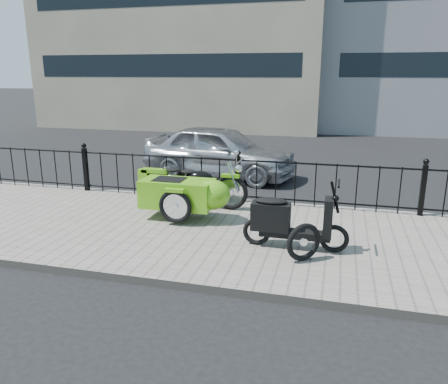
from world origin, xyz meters
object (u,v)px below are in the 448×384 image
(spare_tire, at_px, (304,242))
(sedan_car, at_px, (220,151))
(scooter, at_px, (288,221))
(motorcycle_sidecar, at_px, (189,192))

(spare_tire, distance_m, sedan_car, 5.81)
(scooter, relative_size, spare_tire, 2.87)
(motorcycle_sidecar, relative_size, sedan_car, 0.56)
(motorcycle_sidecar, bearing_deg, sedan_car, 96.92)
(sedan_car, bearing_deg, scooter, -144.26)
(motorcycle_sidecar, xyz_separation_m, scooter, (1.92, -1.03, -0.05))
(motorcycle_sidecar, relative_size, scooter, 1.43)
(scooter, xyz_separation_m, spare_tire, (0.28, -0.42, -0.14))
(motorcycle_sidecar, xyz_separation_m, sedan_car, (-0.45, 3.71, 0.10))
(motorcycle_sidecar, bearing_deg, spare_tire, -33.37)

